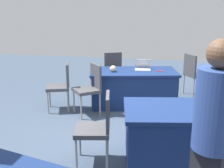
% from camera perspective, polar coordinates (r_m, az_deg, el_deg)
% --- Properties ---
extents(ground_plane, '(14.40, 14.40, 0.00)m').
position_cam_1_polar(ground_plane, '(4.29, -1.13, -12.10)').
color(ground_plane, '#3D4C60').
extents(table_foreground, '(1.92, 1.27, 0.73)m').
position_cam_1_polar(table_foreground, '(5.80, 4.40, -0.74)').
color(table_foreground, navy).
rests_on(table_foreground, ground).
extents(table_mid_left, '(1.97, 1.25, 0.73)m').
position_cam_1_polar(table_mid_left, '(3.86, 16.41, -9.97)').
color(table_mid_left, navy).
rests_on(table_mid_left, ground).
extents(chair_tucked_left, '(0.56, 0.56, 0.95)m').
position_cam_1_polar(chair_tucked_left, '(5.53, -10.42, 0.09)').
color(chair_tucked_left, '#9E9993').
rests_on(chair_tucked_left, ground).
extents(chair_tucked_right, '(0.59, 0.59, 0.97)m').
position_cam_1_polar(chair_tucked_right, '(6.70, -0.03, 3.24)').
color(chair_tucked_right, '#9E9993').
rests_on(chair_tucked_right, ground).
extents(chair_aisle, '(0.62, 0.62, 0.96)m').
position_cam_1_polar(chair_aisle, '(5.23, -4.60, -0.43)').
color(chair_aisle, '#9E9993').
rests_on(chair_aisle, ground).
extents(chair_by_pillar, '(0.52, 0.52, 0.95)m').
position_cam_1_polar(chair_by_pillar, '(3.56, -2.94, -8.46)').
color(chair_by_pillar, '#9E9993').
rests_on(chair_by_pillar, ground).
extents(chair_back_row, '(0.61, 0.61, 0.97)m').
position_cam_1_polar(chair_back_row, '(6.60, 16.61, 2.40)').
color(chair_back_row, '#9E9993').
rests_on(chair_back_row, ground).
extents(person_attendee_browsing, '(0.48, 0.48, 1.77)m').
position_cam_1_polar(person_attendee_browsing, '(2.44, 20.20, -9.59)').
color(person_attendee_browsing, '#26262D').
rests_on(person_attendee_browsing, ground).
extents(laptop_silver, '(0.35, 0.33, 0.21)m').
position_cam_1_polar(laptop_silver, '(5.81, 6.37, 3.35)').
color(laptop_silver, silver).
rests_on(laptop_silver, table_foreground).
extents(yarn_ball, '(0.13, 0.13, 0.13)m').
position_cam_1_polar(yarn_ball, '(5.57, 0.21, 3.18)').
color(yarn_ball, beige).
rests_on(yarn_ball, table_foreground).
extents(scissors_red, '(0.17, 0.13, 0.01)m').
position_cam_1_polar(scissors_red, '(5.73, 9.94, 2.67)').
color(scissors_red, red).
rests_on(scissors_red, table_foreground).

